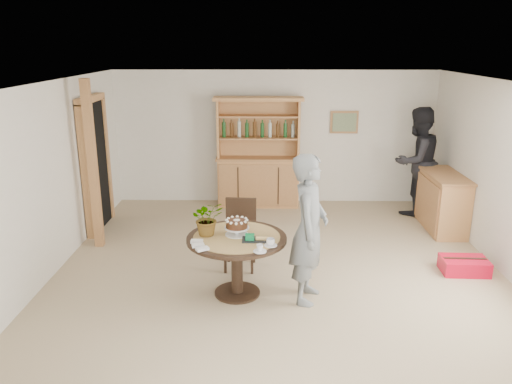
% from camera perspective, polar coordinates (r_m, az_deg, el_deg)
% --- Properties ---
extents(ground, '(7.00, 7.00, 0.00)m').
position_cam_1_polar(ground, '(6.55, 2.63, -10.30)').
color(ground, tan).
rests_on(ground, ground).
extents(room_shell, '(6.04, 7.04, 2.52)m').
position_cam_1_polar(room_shell, '(5.97, 2.88, 4.78)').
color(room_shell, white).
rests_on(room_shell, ground).
extents(doorway, '(0.13, 1.10, 2.18)m').
position_cam_1_polar(doorway, '(8.50, -17.90, 3.20)').
color(doorway, black).
rests_on(doorway, ground).
extents(pine_post, '(0.12, 0.12, 2.50)m').
position_cam_1_polar(pine_post, '(7.66, -18.18, 2.86)').
color(pine_post, '#B07D4A').
rests_on(pine_post, ground).
extents(hutch, '(1.62, 0.54, 2.04)m').
position_cam_1_polar(hutch, '(9.36, 0.27, 2.58)').
color(hutch, tan).
rests_on(hutch, ground).
extents(sideboard, '(0.54, 1.26, 0.94)m').
position_cam_1_polar(sideboard, '(8.74, 20.55, -1.03)').
color(sideboard, tan).
rests_on(sideboard, ground).
extents(dining_table, '(1.20, 1.20, 0.76)m').
position_cam_1_polar(dining_table, '(6.03, -2.21, -6.45)').
color(dining_table, black).
rests_on(dining_table, ground).
extents(dining_chair, '(0.44, 0.44, 0.95)m').
position_cam_1_polar(dining_chair, '(6.82, -1.80, -4.25)').
color(dining_chair, black).
rests_on(dining_chair, ground).
extents(birthday_cake, '(0.30, 0.30, 0.20)m').
position_cam_1_polar(birthday_cake, '(5.97, -2.21, -3.80)').
color(birthday_cake, white).
rests_on(birthday_cake, dining_table).
extents(flower_vase, '(0.47, 0.44, 0.42)m').
position_cam_1_polar(flower_vase, '(5.97, -5.58, -2.99)').
color(flower_vase, '#3F7233').
rests_on(flower_vase, dining_table).
extents(gift_tray, '(0.30, 0.20, 0.08)m').
position_cam_1_polar(gift_tray, '(5.83, -0.18, -5.31)').
color(gift_tray, black).
rests_on(gift_tray, dining_table).
extents(coffee_cup_a, '(0.15, 0.15, 0.09)m').
position_cam_1_polar(coffee_cup_a, '(5.68, 1.67, -5.79)').
color(coffee_cup_a, silver).
rests_on(coffee_cup_a, dining_table).
extents(coffee_cup_b, '(0.15, 0.15, 0.08)m').
position_cam_1_polar(coffee_cup_b, '(5.53, 0.44, -6.50)').
color(coffee_cup_b, silver).
rests_on(coffee_cup_b, dining_table).
extents(napkins, '(0.24, 0.33, 0.03)m').
position_cam_1_polar(napkins, '(5.71, -6.53, -6.05)').
color(napkins, white).
rests_on(napkins, dining_table).
extents(teen_boy, '(0.57, 0.74, 1.79)m').
position_cam_1_polar(teen_boy, '(5.84, 6.09, -4.24)').
color(teen_boy, slate).
rests_on(teen_boy, ground).
extents(adult_person, '(1.17, 1.10, 1.92)m').
position_cam_1_polar(adult_person, '(9.27, 17.86, 3.35)').
color(adult_person, black).
rests_on(adult_person, ground).
extents(red_suitcase, '(0.62, 0.42, 0.21)m').
position_cam_1_polar(red_suitcase, '(7.33, 22.69, -7.76)').
color(red_suitcase, red).
rests_on(red_suitcase, ground).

